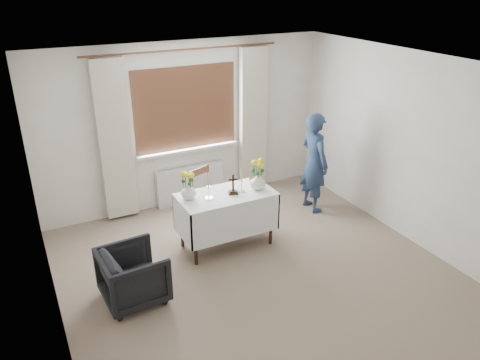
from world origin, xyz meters
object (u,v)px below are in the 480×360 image
(person, at_px, (314,163))
(wooden_cross, at_px, (233,184))
(wooden_chair, at_px, (209,200))
(armchair, at_px, (133,275))
(altar_table, at_px, (226,220))
(flower_vase_left, at_px, (189,191))
(flower_vase_right, at_px, (258,181))

(person, xyz_separation_m, wooden_cross, (-1.56, -0.41, 0.14))
(wooden_chair, xyz_separation_m, armchair, (-1.37, -1.07, -0.14))
(altar_table, relative_size, wooden_cross, 4.58)
(wooden_chair, distance_m, person, 1.70)
(altar_table, height_order, wooden_cross, wooden_cross)
(wooden_cross, bearing_deg, wooden_chair, 120.69)
(altar_table, height_order, flower_vase_left, flower_vase_left)
(wooden_chair, xyz_separation_m, wooden_cross, (0.11, -0.55, 0.45))
(altar_table, bearing_deg, armchair, -158.34)
(person, bearing_deg, flower_vase_left, 96.88)
(wooden_cross, bearing_deg, flower_vase_right, 16.64)
(armchair, bearing_deg, person, -76.66)
(flower_vase_left, bearing_deg, armchair, -145.15)
(altar_table, distance_m, wooden_cross, 0.52)
(flower_vase_right, bearing_deg, wooden_chair, 129.26)
(flower_vase_right, bearing_deg, flower_vase_left, 171.05)
(wooden_chair, relative_size, wooden_cross, 3.32)
(flower_vase_left, bearing_deg, person, 7.60)
(altar_table, distance_m, wooden_chair, 0.52)
(wooden_chair, xyz_separation_m, flower_vase_right, (0.46, -0.57, 0.42))
(armchair, distance_m, wooden_cross, 1.68)
(flower_vase_right, bearing_deg, altar_table, 172.97)
(altar_table, relative_size, armchair, 1.82)
(armchair, xyz_separation_m, flower_vase_right, (1.84, 0.50, 0.56))
(altar_table, bearing_deg, flower_vase_left, 169.33)
(altar_table, relative_size, flower_vase_left, 6.10)
(altar_table, bearing_deg, wooden_chair, 93.43)
(altar_table, xyz_separation_m, flower_vase_right, (0.43, -0.05, 0.49))
(flower_vase_left, bearing_deg, flower_vase_right, -8.95)
(armchair, relative_size, flower_vase_right, 3.16)
(armchair, distance_m, flower_vase_right, 1.98)
(flower_vase_right, bearing_deg, wooden_cross, 177.52)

